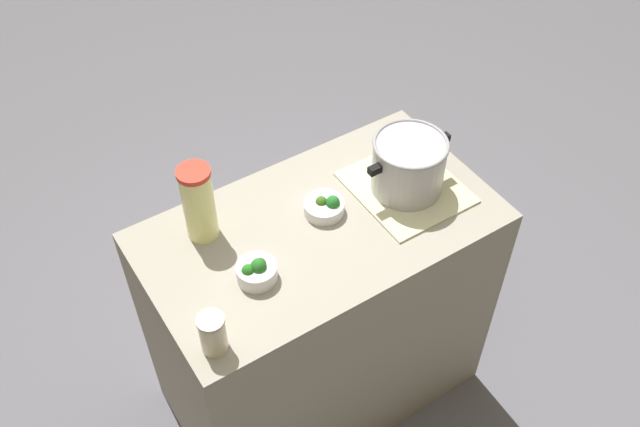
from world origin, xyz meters
The scene contains 8 objects.
ground_plane centered at (0.00, 0.00, 0.00)m, with size 8.00×8.00×0.00m, color slate.
counter_slab centered at (0.00, 0.00, 0.47)m, with size 1.09×0.61×0.94m, color #9C9688.
dish_cloth centered at (-0.32, 0.02, 0.94)m, with size 0.32×0.36×0.01m, color beige.
cooking_pot centered at (-0.32, 0.02, 1.04)m, with size 0.30×0.23×0.18m.
lemonade_pitcher centered at (0.31, -0.16, 1.07)m, with size 0.10×0.10×0.26m.
mason_jar centered at (0.47, 0.22, 1.00)m, with size 0.07×0.07×0.13m.
broccoli_bowl_front centered at (0.26, 0.08, 0.97)m, with size 0.12×0.12×0.08m.
broccoli_bowl_center centered at (-0.04, -0.04, 0.96)m, with size 0.13×0.13×0.07m.
Camera 1 is at (0.80, 1.23, 2.55)m, focal length 40.33 mm.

